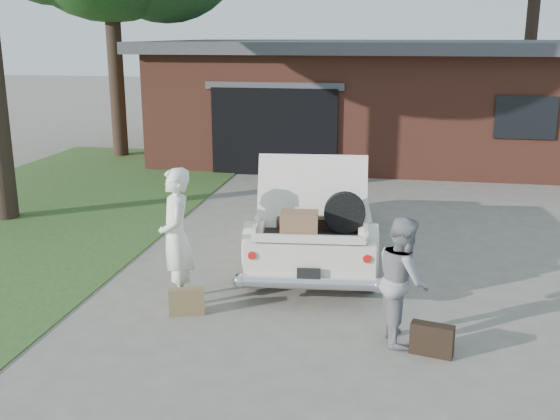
# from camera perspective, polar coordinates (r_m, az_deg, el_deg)

# --- Properties ---
(ground) EXTENTS (90.00, 90.00, 0.00)m
(ground) POSITION_cam_1_polar(r_m,az_deg,el_deg) (9.02, -0.69, -7.75)
(ground) COLOR gray
(ground) RESTS_ON ground
(grass_strip) EXTENTS (6.00, 16.00, 0.02)m
(grass_strip) POSITION_cam_1_polar(r_m,az_deg,el_deg) (13.67, -21.36, -0.75)
(grass_strip) COLOR #2D4C1E
(grass_strip) RESTS_ON ground
(house) EXTENTS (12.80, 7.80, 3.30)m
(house) POSITION_cam_1_polar(r_m,az_deg,el_deg) (19.72, 8.64, 9.62)
(house) COLOR brown
(house) RESTS_ON ground
(sedan) EXTENTS (2.23, 4.82, 1.87)m
(sedan) POSITION_cam_1_polar(r_m,az_deg,el_deg) (10.64, 3.08, -0.27)
(sedan) COLOR silver
(sedan) RESTS_ON ground
(woman_left) EXTENTS (0.67, 0.79, 1.84)m
(woman_left) POSITION_cam_1_polar(r_m,az_deg,el_deg) (8.70, -9.04, -2.35)
(woman_left) COLOR white
(woman_left) RESTS_ON ground
(woman_right) EXTENTS (0.72, 0.84, 1.50)m
(woman_right) POSITION_cam_1_polar(r_m,az_deg,el_deg) (7.74, 10.65, -5.99)
(woman_right) COLOR gray
(woman_right) RESTS_ON ground
(suitcase_left) EXTENTS (0.48, 0.28, 0.35)m
(suitcase_left) POSITION_cam_1_polar(r_m,az_deg,el_deg) (8.57, -8.14, -7.90)
(suitcase_left) COLOR olive
(suitcase_left) RESTS_ON ground
(suitcase_right) EXTENTS (0.50, 0.26, 0.37)m
(suitcase_right) POSITION_cam_1_polar(r_m,az_deg,el_deg) (7.67, 13.09, -10.94)
(suitcase_right) COLOR black
(suitcase_right) RESTS_ON ground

